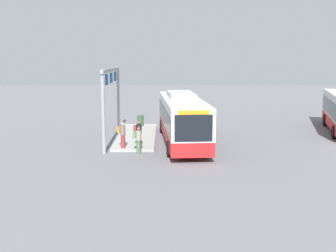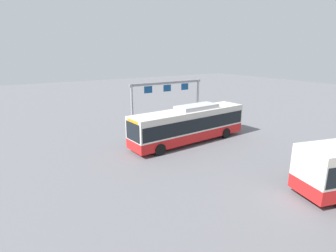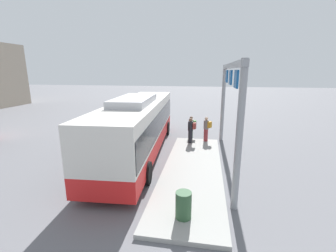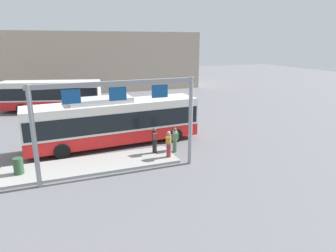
# 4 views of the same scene
# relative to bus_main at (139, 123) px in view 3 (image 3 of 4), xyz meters

# --- Properties ---
(ground_plane) EXTENTS (120.00, 120.00, 0.00)m
(ground_plane) POSITION_rel_bus_main_xyz_m (0.01, 0.00, -1.81)
(ground_plane) COLOR slate
(platform_curb) EXTENTS (10.00, 2.80, 0.16)m
(platform_curb) POSITION_rel_bus_main_xyz_m (-2.04, -3.30, -1.73)
(platform_curb) COLOR #9E9E99
(platform_curb) RESTS_ON ground
(bus_main) EXTENTS (12.05, 3.28, 3.46)m
(bus_main) POSITION_rel_bus_main_xyz_m (0.00, 0.00, 0.00)
(bus_main) COLOR red
(bus_main) RESTS_ON ground
(person_boarding) EXTENTS (0.53, 0.61, 1.67)m
(person_boarding) POSITION_rel_bus_main_xyz_m (2.51, -3.92, -0.76)
(person_boarding) COLOR maroon
(person_boarding) RESTS_ON platform_curb
(person_waiting_near) EXTENTS (0.40, 0.57, 1.67)m
(person_waiting_near) POSITION_rel_bus_main_xyz_m (1.94, -2.92, -0.76)
(person_waiting_near) COLOR black
(person_waiting_near) RESTS_ON platform_curb
(person_waiting_mid) EXTENTS (0.37, 0.54, 1.67)m
(person_waiting_mid) POSITION_rel_bus_main_xyz_m (3.38, -2.86, -0.92)
(person_waiting_mid) COLOR #476B4C
(person_waiting_mid) RESTS_ON ground
(platform_sign_gantry) EXTENTS (8.78, 0.24, 5.20)m
(platform_sign_gantry) POSITION_rel_bus_main_xyz_m (-0.73, -4.97, 1.91)
(platform_sign_gantry) COLOR gray
(platform_sign_gantry) RESTS_ON ground
(trash_bin) EXTENTS (0.52, 0.52, 0.90)m
(trash_bin) POSITION_rel_bus_main_xyz_m (-5.97, -3.26, -1.20)
(trash_bin) COLOR #2D5133
(trash_bin) RESTS_ON platform_curb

